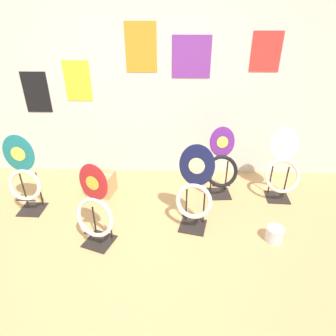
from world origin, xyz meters
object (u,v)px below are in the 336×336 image
object	(u,v)px
toilet_seat_display_navy_moon	(195,191)
toilet_seat_display_crimson_swirl	(95,210)
toilet_seat_display_teal_sax	(24,178)
paint_can	(275,234)
toilet_seat_display_white_plain	(283,167)
toilet_seat_display_purple_note	(221,166)
storage_box	(101,183)

from	to	relation	value
toilet_seat_display_navy_moon	toilet_seat_display_crimson_swirl	world-z (taller)	toilet_seat_display_navy_moon
toilet_seat_display_teal_sax	paint_can	xyz separation A→B (m)	(2.75, -0.44, -0.37)
toilet_seat_display_crimson_swirl	toilet_seat_display_white_plain	world-z (taller)	toilet_seat_display_crimson_swirl
toilet_seat_display_crimson_swirl	toilet_seat_display_purple_note	bearing A→B (deg)	34.63
toilet_seat_display_white_plain	toilet_seat_display_purple_note	size ratio (longest dim) A/B	1.01
toilet_seat_display_white_plain	toilet_seat_display_purple_note	xyz separation A→B (m)	(-0.74, 0.03, -0.01)
toilet_seat_display_teal_sax	toilet_seat_display_navy_moon	distance (m)	1.93
toilet_seat_display_crimson_swirl	toilet_seat_display_white_plain	distance (m)	2.27
toilet_seat_display_teal_sax	paint_can	world-z (taller)	toilet_seat_display_teal_sax
toilet_seat_display_crimson_swirl	toilet_seat_display_purple_note	xyz separation A→B (m)	(1.35, 0.93, -0.00)
paint_can	storage_box	distance (m)	2.17
toilet_seat_display_navy_moon	paint_can	size ratio (longest dim) A/B	5.28
toilet_seat_display_purple_note	paint_can	world-z (taller)	toilet_seat_display_purple_note
toilet_seat_display_navy_moon	toilet_seat_display_purple_note	distance (m)	0.74
toilet_seat_display_purple_note	storage_box	size ratio (longest dim) A/B	2.38
toilet_seat_display_navy_moon	toilet_seat_display_white_plain	xyz separation A→B (m)	(1.10, 0.61, -0.04)
toilet_seat_display_crimson_swirl	toilet_seat_display_teal_sax	bearing A→B (deg)	150.97
paint_can	toilet_seat_display_purple_note	bearing A→B (deg)	119.02
toilet_seat_display_white_plain	storage_box	world-z (taller)	toilet_seat_display_white_plain
toilet_seat_display_crimson_swirl	paint_can	xyz separation A→B (m)	(1.82, 0.08, -0.33)
toilet_seat_display_white_plain	paint_can	size ratio (longest dim) A/B	4.87
toilet_seat_display_white_plain	paint_can	bearing A→B (deg)	-107.94
toilet_seat_display_navy_moon	paint_can	xyz separation A→B (m)	(0.83, -0.20, -0.38)
paint_can	toilet_seat_display_white_plain	bearing A→B (deg)	72.06
toilet_seat_display_navy_moon	toilet_seat_display_crimson_swirl	distance (m)	1.03
toilet_seat_display_crimson_swirl	toilet_seat_display_navy_moon	bearing A→B (deg)	16.13
toilet_seat_display_purple_note	paint_can	distance (m)	1.03
toilet_seat_display_navy_moon	storage_box	xyz separation A→B (m)	(-1.16, 0.63, -0.32)
toilet_seat_display_purple_note	paint_can	size ratio (longest dim) A/B	4.85
toilet_seat_display_purple_note	storage_box	bearing A→B (deg)	-179.33
toilet_seat_display_teal_sax	toilet_seat_display_purple_note	size ratio (longest dim) A/B	1.08
toilet_seat_display_crimson_swirl	paint_can	size ratio (longest dim) A/B	4.93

